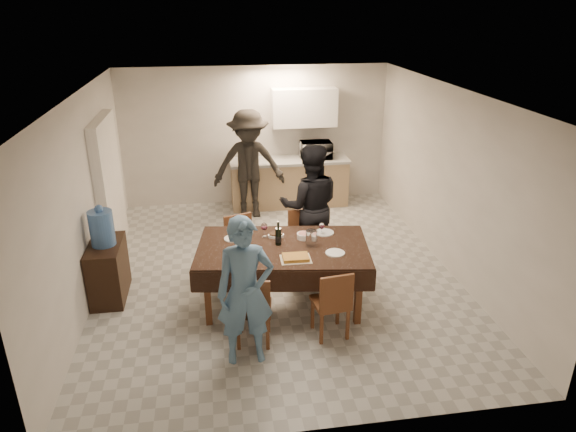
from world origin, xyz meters
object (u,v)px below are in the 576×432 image
object	(u,v)px
savoury_tart	(296,258)
person_near	(245,292)
dining_table	(283,249)
person_kitchen	(249,165)
console	(108,271)
wine_bottle	(278,233)
water_pitcher	(311,238)
person_far	(310,206)
water_jug	(102,228)
microwave	(316,150)

from	to	relation	value
savoury_tart	person_near	size ratio (longest dim) A/B	0.22
savoury_tart	dining_table	bearing A→B (deg)	104.74
person_kitchen	console	bearing A→B (deg)	-129.55
savoury_tart	person_kitchen	world-z (taller)	person_kitchen
dining_table	person_near	xyz separation A→B (m)	(-0.55, -1.05, 0.05)
wine_bottle	water_pitcher	bearing A→B (deg)	-14.04
water_pitcher	person_far	bearing A→B (deg)	79.70
water_pitcher	person_far	size ratio (longest dim) A/B	0.11
dining_table	console	distance (m)	2.35
dining_table	wine_bottle	distance (m)	0.21
wine_bottle	water_pitcher	distance (m)	0.42
console	savoury_tart	size ratio (longest dim) A/B	2.29
console	person_far	distance (m)	2.90
person_far	person_kitchen	xyz separation A→B (m)	(-0.72, 1.99, 0.06)
savoury_tart	person_far	size ratio (longest dim) A/B	0.20
person_far	person_kitchen	world-z (taller)	person_kitchen
person_kitchen	person_far	bearing A→B (deg)	-69.96
person_kitchen	water_jug	bearing A→B (deg)	-129.55
dining_table	savoury_tart	size ratio (longest dim) A/B	6.29
wine_bottle	water_pitcher	size ratio (longest dim) A/B	1.50
water_pitcher	person_kitchen	xyz separation A→B (m)	(-0.52, 3.09, 0.05)
console	wine_bottle	distance (m)	2.33
water_pitcher	microwave	distance (m)	3.62
water_jug	person_near	xyz separation A→B (m)	(1.70, -1.57, -0.16)
wine_bottle	water_pitcher	xyz separation A→B (m)	(0.40, -0.10, -0.05)
console	person_near	size ratio (longest dim) A/B	0.49
dining_table	water_pitcher	bearing A→B (deg)	-0.15
water_jug	savoury_tart	xyz separation A→B (m)	(2.35, -0.90, -0.15)
dining_table	water_jug	size ratio (longest dim) A/B	4.94
savoury_tart	person_kitchen	xyz separation A→B (m)	(-0.27, 3.42, 0.13)
console	person_far	xyz separation A→B (m)	(2.80, 0.53, 0.54)
water_jug	person_far	world-z (taller)	person_far
wine_bottle	savoury_tart	size ratio (longest dim) A/B	0.87
water_jug	person_near	bearing A→B (deg)	-42.60
water_jug	wine_bottle	size ratio (longest dim) A/B	1.46
dining_table	savoury_tart	bearing A→B (deg)	-67.28
water_pitcher	person_kitchen	distance (m)	3.13
console	person_near	bearing A→B (deg)	-42.60
person_far	microwave	bearing A→B (deg)	-96.79
dining_table	microwave	distance (m)	3.68
dining_table	person_kitchen	xyz separation A→B (m)	(-0.17, 3.04, 0.19)
console	water_jug	xyz separation A→B (m)	(0.00, 0.00, 0.61)
console	savoury_tart	xyz separation A→B (m)	(2.35, -0.90, 0.47)
wine_bottle	dining_table	bearing A→B (deg)	-45.00
dining_table	wine_bottle	world-z (taller)	wine_bottle
water_jug	savoury_tart	distance (m)	2.52
water_jug	person_far	bearing A→B (deg)	10.76
dining_table	person_far	distance (m)	1.19
microwave	person_kitchen	size ratio (longest dim) A/B	0.30
person_far	wine_bottle	bearing A→B (deg)	65.72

